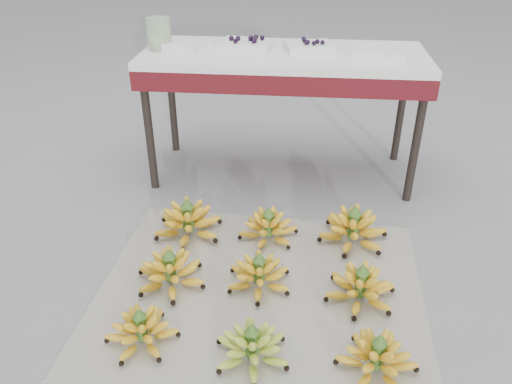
# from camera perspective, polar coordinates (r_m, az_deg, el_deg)

# --- Properties ---
(ground) EXTENTS (60.00, 60.00, 0.00)m
(ground) POSITION_cam_1_polar(r_m,az_deg,el_deg) (1.98, 3.65, -11.40)
(ground) COLOR gray
(ground) RESTS_ON ground
(newspaper_mat) EXTENTS (1.29, 1.10, 0.01)m
(newspaper_mat) POSITION_cam_1_polar(r_m,az_deg,el_deg) (1.98, 0.47, -11.22)
(newspaper_mat) COLOR white
(newspaper_mat) RESTS_ON ground
(bunch_front_left) EXTENTS (0.26, 0.26, 0.15)m
(bunch_front_left) POSITION_cam_1_polar(r_m,az_deg,el_deg) (1.80, -12.95, -15.16)
(bunch_front_left) COLOR yellow
(bunch_front_left) RESTS_ON newspaper_mat
(bunch_front_center) EXTENTS (0.34, 0.34, 0.16)m
(bunch_front_center) POSITION_cam_1_polar(r_m,az_deg,el_deg) (1.71, -0.49, -17.29)
(bunch_front_center) COLOR olive
(bunch_front_center) RESTS_ON newspaper_mat
(bunch_front_right) EXTENTS (0.33, 0.33, 0.16)m
(bunch_front_right) POSITION_cam_1_polar(r_m,az_deg,el_deg) (1.72, 13.67, -17.96)
(bunch_front_right) COLOR yellow
(bunch_front_right) RESTS_ON newspaper_mat
(bunch_mid_left) EXTENTS (0.37, 0.37, 0.17)m
(bunch_mid_left) POSITION_cam_1_polar(r_m,az_deg,el_deg) (2.00, -9.75, -8.97)
(bunch_mid_left) COLOR yellow
(bunch_mid_left) RESTS_ON newspaper_mat
(bunch_mid_center) EXTENTS (0.34, 0.34, 0.16)m
(bunch_mid_center) POSITION_cam_1_polar(r_m,az_deg,el_deg) (1.97, 0.35, -9.40)
(bunch_mid_center) COLOR yellow
(bunch_mid_center) RESTS_ON newspaper_mat
(bunch_mid_right) EXTENTS (0.32, 0.32, 0.17)m
(bunch_mid_right) POSITION_cam_1_polar(r_m,az_deg,el_deg) (1.95, 11.86, -10.58)
(bunch_mid_right) COLOR yellow
(bunch_mid_right) RESTS_ON newspaper_mat
(bunch_back_left) EXTENTS (0.38, 0.38, 0.19)m
(bunch_back_left) POSITION_cam_1_polar(r_m,az_deg,el_deg) (2.27, -7.75, -3.40)
(bunch_back_left) COLOR yellow
(bunch_back_left) RESTS_ON newspaper_mat
(bunch_back_center) EXTENTS (0.31, 0.31, 0.16)m
(bunch_back_center) POSITION_cam_1_polar(r_m,az_deg,el_deg) (2.23, 1.42, -4.08)
(bunch_back_center) COLOR yellow
(bunch_back_center) RESTS_ON newspaper_mat
(bunch_back_right) EXTENTS (0.32, 0.32, 0.19)m
(bunch_back_right) POSITION_cam_1_polar(r_m,az_deg,el_deg) (2.24, 11.04, -4.18)
(bunch_back_right) COLOR yellow
(bunch_back_right) RESTS_ON newspaper_mat
(vendor_table) EXTENTS (1.41, 0.56, 0.67)m
(vendor_table) POSITION_cam_1_polar(r_m,az_deg,el_deg) (2.59, 3.17, 14.07)
(vendor_table) COLOR black
(vendor_table) RESTS_ON ground
(tray_far_left) EXTENTS (0.27, 0.22, 0.04)m
(tray_far_left) POSITION_cam_1_polar(r_m,az_deg,el_deg) (2.65, -8.88, 16.31)
(tray_far_left) COLOR silver
(tray_far_left) RESTS_ON vendor_table
(tray_left) EXTENTS (0.28, 0.22, 0.07)m
(tray_left) POSITION_cam_1_polar(r_m,az_deg,el_deg) (2.60, -1.06, 16.49)
(tray_left) COLOR silver
(tray_left) RESTS_ON vendor_table
(tray_right) EXTENTS (0.27, 0.22, 0.06)m
(tray_right) POSITION_cam_1_polar(r_m,az_deg,el_deg) (2.59, 6.12, 16.20)
(tray_right) COLOR silver
(tray_right) RESTS_ON vendor_table
(tray_far_right) EXTENTS (0.27, 0.22, 0.04)m
(tray_far_right) POSITION_cam_1_polar(r_m,az_deg,el_deg) (2.55, 13.95, 15.31)
(tray_far_right) COLOR silver
(tray_far_right) RESTS_ON vendor_table
(glass_jar) EXTENTS (0.14, 0.14, 0.15)m
(glass_jar) POSITION_cam_1_polar(r_m,az_deg,el_deg) (2.64, -11.03, 17.35)
(glass_jar) COLOR #D1ECBC
(glass_jar) RESTS_ON vendor_table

